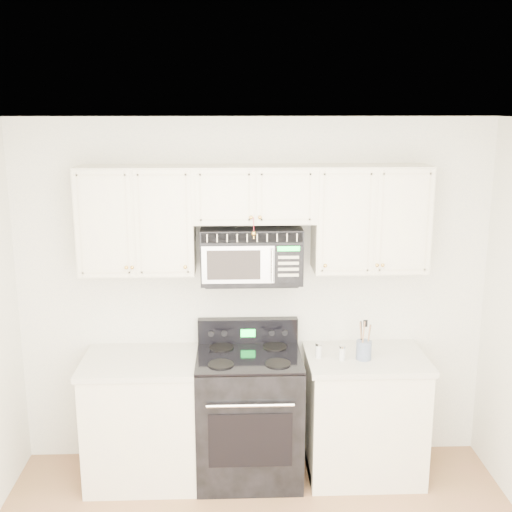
{
  "coord_description": "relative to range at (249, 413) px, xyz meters",
  "views": [
    {
      "loc": [
        -0.16,
        -2.85,
        2.68
      ],
      "look_at": [
        0.0,
        1.3,
        1.7
      ],
      "focal_mm": 45.0,
      "sensor_mm": 36.0,
      "label": 1
    }
  ],
  "objects": [
    {
      "name": "shaker_pepper",
      "position": [
        0.66,
        -0.08,
        0.49
      ],
      "size": [
        0.05,
        0.05,
        0.11
      ],
      "color": "silver",
      "rests_on": "base_cabinet_right"
    },
    {
      "name": "base_cabinet_right",
      "position": [
        0.85,
        0.0,
        -0.06
      ],
      "size": [
        0.86,
        0.65,
        0.92
      ],
      "color": "beige",
      "rests_on": "ground"
    },
    {
      "name": "utensil_crock",
      "position": [
        0.81,
        -0.06,
        0.51
      ],
      "size": [
        0.11,
        0.11,
        0.29
      ],
      "color": "slate",
      "rests_on": "base_cabinet_right"
    },
    {
      "name": "base_cabinet_left",
      "position": [
        -0.75,
        0.0,
        -0.06
      ],
      "size": [
        0.86,
        0.65,
        0.92
      ],
      "color": "beige",
      "rests_on": "ground"
    },
    {
      "name": "microwave",
      "position": [
        0.02,
        0.13,
        1.16
      ],
      "size": [
        0.71,
        0.4,
        0.39
      ],
      "color": "black",
      "rests_on": "ground"
    },
    {
      "name": "shaker_salt",
      "position": [
        0.5,
        -0.03,
        0.49
      ],
      "size": [
        0.05,
        0.05,
        0.11
      ],
      "color": "silver",
      "rests_on": "base_cabinet_right"
    },
    {
      "name": "range",
      "position": [
        0.0,
        0.0,
        0.0
      ],
      "size": [
        0.75,
        0.68,
        1.12
      ],
      "color": "black",
      "rests_on": "ground"
    },
    {
      "name": "room",
      "position": [
        0.05,
        -1.44,
        0.82
      ],
      "size": [
        3.51,
        3.51,
        2.61
      ],
      "color": "#8F5D45",
      "rests_on": "ground"
    },
    {
      "name": "upper_cabinets",
      "position": [
        0.05,
        0.15,
        1.45
      ],
      "size": [
        2.44,
        0.37,
        0.75
      ],
      "color": "beige",
      "rests_on": "ground"
    }
  ]
}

